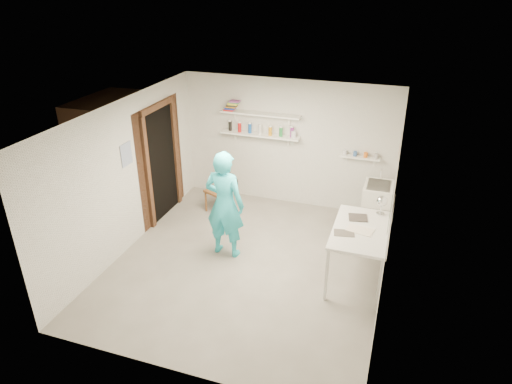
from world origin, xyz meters
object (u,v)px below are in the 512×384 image
(belfast_sink, at_px, (378,193))
(work_table, at_px, (358,255))
(man, at_px, (225,205))
(desk_lamp, at_px, (382,201))
(wooden_chair, at_px, (218,191))
(wall_clock, at_px, (229,182))

(belfast_sink, xyz_separation_m, work_table, (-0.11, -1.57, -0.27))
(man, distance_m, desk_lamp, 2.34)
(wooden_chair, bearing_deg, man, -39.96)
(man, bearing_deg, wooden_chair, -58.25)
(wall_clock, relative_size, desk_lamp, 1.95)
(belfast_sink, height_order, desk_lamp, desk_lamp)
(man, relative_size, wooden_chair, 2.09)
(belfast_sink, distance_m, work_table, 1.60)
(wooden_chair, relative_size, desk_lamp, 5.19)
(wall_clock, relative_size, work_table, 0.24)
(belfast_sink, xyz_separation_m, wooden_chair, (-2.85, -0.25, -0.28))
(belfast_sink, bearing_deg, desk_lamp, -84.47)
(belfast_sink, height_order, man, man)
(belfast_sink, height_order, work_table, work_table)
(wooden_chair, bearing_deg, desk_lamp, 7.05)
(wall_clock, bearing_deg, desk_lamp, 10.00)
(work_table, bearing_deg, wooden_chair, 154.34)
(belfast_sink, distance_m, wooden_chair, 2.87)
(man, distance_m, wall_clock, 0.36)
(work_table, relative_size, desk_lamp, 8.00)
(wall_clock, xyz_separation_m, wooden_chair, (-0.65, 1.04, -0.74))
(wall_clock, bearing_deg, belfast_sink, 34.54)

